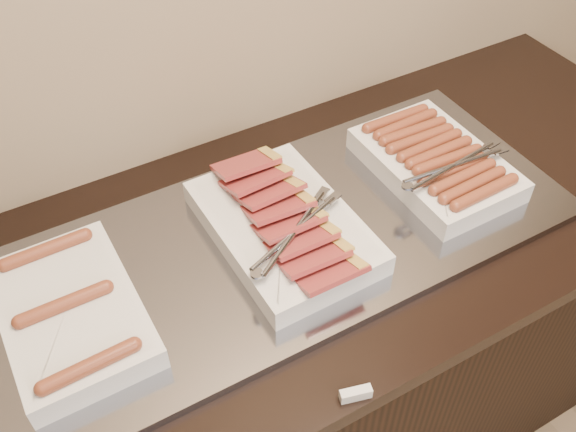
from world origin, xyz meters
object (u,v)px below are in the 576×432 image
object	(u,v)px
counter	(283,362)
dish_left	(71,313)
dish_center	(284,225)
dish_right	(437,162)
warming_tray	(282,240)

from	to	relation	value
counter	dish_left	bearing A→B (deg)	180.00
dish_left	dish_center	distance (m)	0.43
dish_left	counter	bearing A→B (deg)	-0.27
dish_left	dish_right	distance (m)	0.81
dish_center	dish_right	distance (m)	0.38
counter	dish_right	bearing A→B (deg)	-0.59
warming_tray	dish_left	world-z (taller)	dish_left
counter	dish_center	size ratio (longest dim) A/B	5.08
dish_center	dish_left	bearing A→B (deg)	178.57
counter	dish_left	xyz separation A→B (m)	(-0.42, 0.00, 0.50)
counter	warming_tray	xyz separation A→B (m)	(0.00, 0.00, 0.46)
counter	dish_center	distance (m)	0.50
dish_center	dish_right	bearing A→B (deg)	-1.03
dish_center	dish_right	world-z (taller)	dish_center
dish_left	dish_center	world-z (taller)	dish_center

